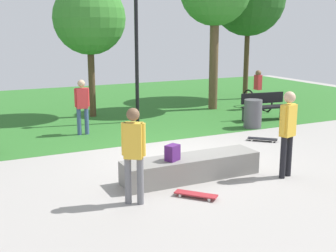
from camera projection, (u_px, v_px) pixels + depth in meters
name	position (u px, v px, depth m)	size (l,w,h in m)	color
ground_plane	(180.00, 157.00, 10.61)	(28.00, 28.00, 0.00)	#9E9993
grass_lawn	(89.00, 106.00, 17.42)	(26.60, 12.46, 0.01)	#2D6B28
concrete_ledge	(191.00, 167.00, 9.07)	(2.93, 0.72, 0.47)	gray
backpack_on_ledge	(172.00, 153.00, 8.72)	(0.28, 0.20, 0.32)	#4C1E66
skater_performing_trick	(134.00, 148.00, 7.60)	(0.38, 0.35, 1.73)	slate
skater_watching	(288.00, 127.00, 8.98)	(0.42, 0.28, 1.81)	black
skateboard_by_ledge	(196.00, 194.00, 8.07)	(0.68, 0.73, 0.08)	#A5262D
skateboard_spare	(262.00, 139.00, 12.10)	(0.72, 0.69, 0.08)	black
park_bench_near_path	(264.00, 106.00, 14.80)	(1.64, 0.65, 0.91)	black
tree_leaning_ash	(89.00, 19.00, 14.77)	(2.45, 2.45, 4.60)	#4C3823
lamp_post	(136.00, 39.00, 13.99)	(0.28, 0.28, 4.47)	black
trash_bin	(253.00, 114.00, 13.65)	(0.55, 0.55, 0.88)	#4C4C51
pedestrian_with_backpack	(82.00, 102.00, 12.68)	(0.43, 0.37, 1.61)	#3F5184
cyclist_on_bicycle	(257.00, 93.00, 16.76)	(0.22, 1.82, 1.52)	black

